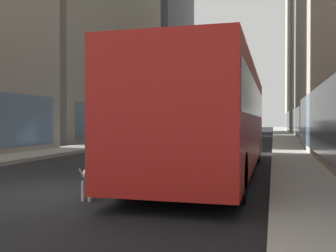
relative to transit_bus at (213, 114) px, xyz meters
name	(u,v)px	position (x,y,z in m)	size (l,w,h in m)	color
ground_plane	(230,135)	(-2.80, 30.86, -1.78)	(120.00, 120.00, 0.00)	black
sidewalk_left	(179,134)	(-8.50, 30.86, -1.70)	(2.40, 110.00, 0.15)	gray
sidewalk_right	(285,135)	(2.90, 30.86, -1.70)	(2.40, 110.00, 0.15)	#ADA89E
building_right_far	(328,43)	(9.10, 46.96, 10.72)	(10.98, 20.71, 25.01)	#B2A893
transit_bus	(213,114)	(0.00, 0.00, 0.00)	(2.78, 11.53, 3.05)	red
car_blue_hatchback	(140,134)	(-5.60, 9.43, -0.95)	(1.92, 4.47, 1.62)	#4C6BB7
car_black_suv	(203,130)	(-4.00, 20.79, -0.95)	(1.89, 4.78, 1.62)	black
car_red_coupe	(227,127)	(-4.00, 38.52, -0.96)	(1.81, 4.08, 1.62)	red
car_silver_sedan	(248,127)	(-1.60, 41.49, -0.95)	(1.89, 4.61, 1.62)	#B7BABF
dalmatian_dog	(92,173)	(-1.75, -4.50, -1.26)	(0.22, 0.96, 0.72)	white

